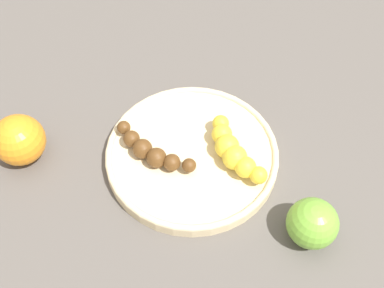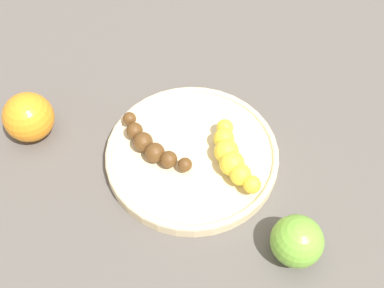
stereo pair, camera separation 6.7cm
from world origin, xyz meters
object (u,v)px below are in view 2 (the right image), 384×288
at_px(fruit_bowl, 192,154).
at_px(apple_green, 297,241).
at_px(banana_yellow, 231,157).
at_px(orange_fruit, 29,117).
at_px(banana_overripe, 151,145).

relative_size(fruit_bowl, apple_green, 3.77).
relative_size(banana_yellow, orange_fruit, 1.69).
bearing_deg(banana_overripe, banana_yellow, 123.36).
relative_size(banana_overripe, apple_green, 1.77).
bearing_deg(banana_yellow, apple_green, 102.66).
bearing_deg(apple_green, banana_overripe, 129.32).
distance_m(banana_overripe, banana_yellow, 0.12).
relative_size(fruit_bowl, orange_fruit, 3.38).
xyz_separation_m(banana_overripe, apple_green, (0.15, -0.19, 0.00)).
bearing_deg(banana_overripe, apple_green, 96.56).
height_order(fruit_bowl, banana_overripe, banana_overripe).
distance_m(banana_overripe, orange_fruit, 0.19).
distance_m(orange_fruit, apple_green, 0.43).
distance_m(fruit_bowl, apple_green, 0.20).
height_order(banana_yellow, orange_fruit, orange_fruit).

